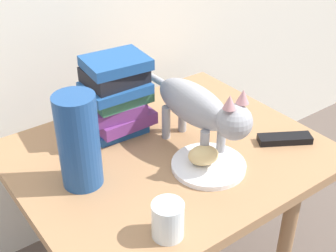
% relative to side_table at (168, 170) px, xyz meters
% --- Properties ---
extents(side_table, '(0.82, 0.67, 0.54)m').
position_rel_side_table_xyz_m(side_table, '(0.00, 0.00, 0.00)').
color(side_table, '#9E724C').
rests_on(side_table, ground).
extents(plate, '(0.19, 0.19, 0.01)m').
position_rel_side_table_xyz_m(plate, '(0.04, -0.12, 0.07)').
color(plate, white).
rests_on(plate, side_table).
extents(bread_roll, '(0.10, 0.09, 0.05)m').
position_rel_side_table_xyz_m(bread_roll, '(0.03, -0.12, 0.11)').
color(bread_roll, '#E0BC7A').
rests_on(bread_roll, plate).
extents(cat, '(0.10, 0.48, 0.23)m').
position_rel_side_table_xyz_m(cat, '(0.07, -0.05, 0.20)').
color(cat, '#99999E').
rests_on(cat, side_table).
extents(book_stack, '(0.19, 0.16, 0.23)m').
position_rel_side_table_xyz_m(book_stack, '(-0.06, 0.17, 0.18)').
color(book_stack, '#1E4C8C').
rests_on(book_stack, side_table).
extents(green_vase, '(0.10, 0.10, 0.24)m').
position_rel_side_table_xyz_m(green_vase, '(-0.25, 0.02, 0.19)').
color(green_vase, navy).
rests_on(green_vase, side_table).
extents(candle_jar, '(0.07, 0.07, 0.08)m').
position_rel_side_table_xyz_m(candle_jar, '(-0.19, -0.25, 0.10)').
color(candle_jar, silver).
rests_on(candle_jar, side_table).
extents(tv_remote, '(0.15, 0.11, 0.02)m').
position_rel_side_table_xyz_m(tv_remote, '(0.29, -0.16, 0.08)').
color(tv_remote, black).
rests_on(tv_remote, side_table).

